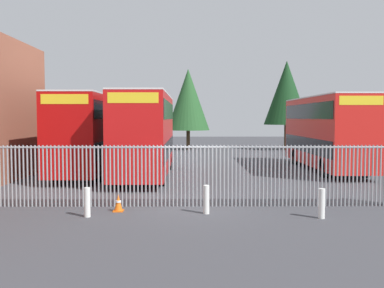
{
  "coord_description": "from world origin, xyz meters",
  "views": [
    {
      "loc": [
        -0.14,
        -15.7,
        3.18
      ],
      "look_at": [
        0.0,
        4.0,
        2.0
      ],
      "focal_mm": 41.51,
      "sensor_mm": 36.0,
      "label": 1
    }
  ],
  "objects_px": {
    "double_decker_bus_behind_fence_right": "(326,130)",
    "bollard_near_right": "(322,204)",
    "traffic_cone_by_gate": "(118,203)",
    "double_decker_bus_near_gate": "(146,132)",
    "bollard_center_front": "(206,199)",
    "bollard_near_left": "(87,202)",
    "double_decker_bus_behind_fence_left": "(92,131)"
  },
  "relations": [
    {
      "from": "double_decker_bus_behind_fence_right",
      "to": "bollard_center_front",
      "type": "distance_m",
      "value": 14.54
    },
    {
      "from": "bollard_center_front",
      "to": "bollard_near_left",
      "type": "bearing_deg",
      "value": -173.31
    },
    {
      "from": "double_decker_bus_behind_fence_right",
      "to": "traffic_cone_by_gate",
      "type": "relative_size",
      "value": 18.32
    },
    {
      "from": "bollard_center_front",
      "to": "double_decker_bus_behind_fence_left",
      "type": "bearing_deg",
      "value": 119.59
    },
    {
      "from": "double_decker_bus_behind_fence_left",
      "to": "bollard_near_right",
      "type": "bearing_deg",
      "value": -49.75
    },
    {
      "from": "double_decker_bus_near_gate",
      "to": "bollard_near_left",
      "type": "xyz_separation_m",
      "value": [
        -0.93,
        -9.86,
        -1.95
      ]
    },
    {
      "from": "double_decker_bus_behind_fence_left",
      "to": "bollard_near_right",
      "type": "xyz_separation_m",
      "value": [
        9.73,
        -11.49,
        -1.95
      ]
    },
    {
      "from": "double_decker_bus_near_gate",
      "to": "traffic_cone_by_gate",
      "type": "distance_m",
      "value": 9.28
    },
    {
      "from": "traffic_cone_by_gate",
      "to": "double_decker_bus_near_gate",
      "type": "bearing_deg",
      "value": 89.57
    },
    {
      "from": "double_decker_bus_near_gate",
      "to": "double_decker_bus_behind_fence_right",
      "type": "distance_m",
      "value": 10.95
    },
    {
      "from": "bollard_near_left",
      "to": "bollard_center_front",
      "type": "bearing_deg",
      "value": 6.69
    },
    {
      "from": "bollard_center_front",
      "to": "bollard_near_right",
      "type": "relative_size",
      "value": 1.0
    },
    {
      "from": "bollard_center_front",
      "to": "bollard_near_right",
      "type": "bearing_deg",
      "value": -11.17
    },
    {
      "from": "double_decker_bus_near_gate",
      "to": "bollard_center_front",
      "type": "bearing_deg",
      "value": -72.89
    },
    {
      "from": "traffic_cone_by_gate",
      "to": "bollard_near_right",
      "type": "bearing_deg",
      "value": -9.43
    },
    {
      "from": "bollard_near_right",
      "to": "traffic_cone_by_gate",
      "type": "height_order",
      "value": "bollard_near_right"
    },
    {
      "from": "double_decker_bus_behind_fence_right",
      "to": "bollard_near_left",
      "type": "distance_m",
      "value": 17.21
    },
    {
      "from": "bollard_near_left",
      "to": "bollard_center_front",
      "type": "distance_m",
      "value": 3.85
    },
    {
      "from": "double_decker_bus_behind_fence_right",
      "to": "bollard_near_right",
      "type": "distance_m",
      "value": 13.67
    },
    {
      "from": "traffic_cone_by_gate",
      "to": "double_decker_bus_behind_fence_left",
      "type": "bearing_deg",
      "value": 106.88
    },
    {
      "from": "bollard_near_right",
      "to": "double_decker_bus_behind_fence_left",
      "type": "bearing_deg",
      "value": 130.25
    },
    {
      "from": "double_decker_bus_behind_fence_left",
      "to": "double_decker_bus_behind_fence_right",
      "type": "relative_size",
      "value": 1.0
    },
    {
      "from": "bollard_near_right",
      "to": "bollard_center_front",
      "type": "bearing_deg",
      "value": 168.83
    },
    {
      "from": "double_decker_bus_behind_fence_left",
      "to": "traffic_cone_by_gate",
      "type": "xyz_separation_m",
      "value": [
        3.15,
        -10.4,
        -2.13
      ]
    },
    {
      "from": "double_decker_bus_behind_fence_right",
      "to": "traffic_cone_by_gate",
      "type": "xyz_separation_m",
      "value": [
        -10.67,
        -11.8,
        -2.13
      ]
    },
    {
      "from": "bollard_center_front",
      "to": "bollard_near_right",
      "type": "xyz_separation_m",
      "value": [
        3.61,
        -0.71,
        0.0
      ]
    },
    {
      "from": "double_decker_bus_behind_fence_right",
      "to": "bollard_near_right",
      "type": "xyz_separation_m",
      "value": [
        -4.1,
        -12.89,
        -1.95
      ]
    },
    {
      "from": "traffic_cone_by_gate",
      "to": "double_decker_bus_behind_fence_right",
      "type": "bearing_deg",
      "value": 47.89
    },
    {
      "from": "double_decker_bus_near_gate",
      "to": "bollard_near_left",
      "type": "distance_m",
      "value": 10.09
    },
    {
      "from": "bollard_near_left",
      "to": "bollard_near_right",
      "type": "bearing_deg",
      "value": -2.03
    },
    {
      "from": "double_decker_bus_near_gate",
      "to": "double_decker_bus_behind_fence_right",
      "type": "relative_size",
      "value": 1.0
    },
    {
      "from": "bollard_near_right",
      "to": "traffic_cone_by_gate",
      "type": "relative_size",
      "value": 1.61
    }
  ]
}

